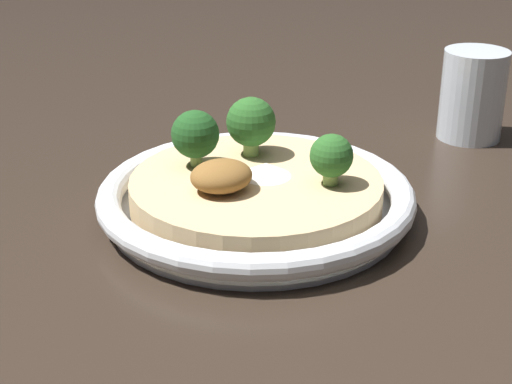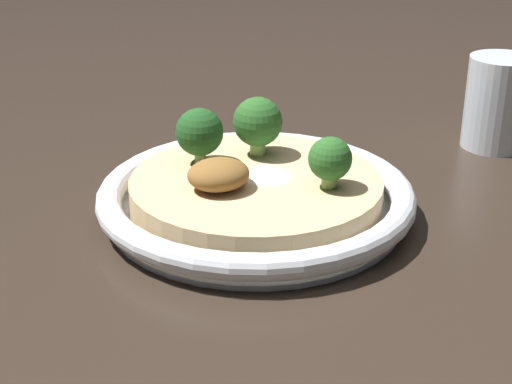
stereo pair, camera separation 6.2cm
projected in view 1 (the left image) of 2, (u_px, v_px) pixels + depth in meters
ground_plane at (256, 215)px, 0.62m from camera, size 6.00×6.00×0.00m
risotto_bowl at (256, 196)px, 0.62m from camera, size 0.25×0.25×0.03m
cheese_sprinkle at (265, 169)px, 0.61m from camera, size 0.04×0.04×0.01m
crispy_onion_garnish at (221, 176)px, 0.59m from camera, size 0.05×0.04×0.02m
broccoli_back_right at (251, 123)px, 0.65m from camera, size 0.04×0.04×0.05m
broccoli_front_right at (331, 157)px, 0.59m from camera, size 0.03×0.03×0.04m
broccoli_back_left at (195, 135)px, 0.62m from camera, size 0.04×0.04×0.05m
drinking_glass at (473, 95)px, 0.77m from camera, size 0.06×0.06×0.09m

